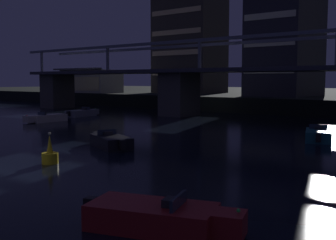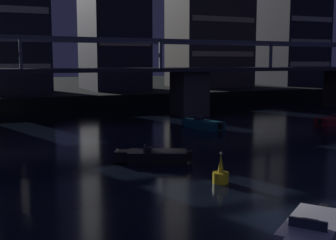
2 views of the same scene
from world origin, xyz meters
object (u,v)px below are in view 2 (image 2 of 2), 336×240
(tower_east_tall, at_px, (209,4))
(river_bridge, at_px, (90,84))
(tower_east_low, at_px, (291,32))
(speedboat_near_left, at_px, (311,233))
(tower_west_tall, at_px, (16,26))
(speedboat_near_center, at_px, (154,157))
(speedboat_mid_right, at_px, (203,124))
(channel_buoy, at_px, (221,175))
(speedboat_near_right, at_px, (334,121))

(tower_east_tall, bearing_deg, river_bridge, -141.02)
(tower_east_low, xyz_separation_m, speedboat_near_left, (-46.41, -59.82, -12.36))
(tower_east_tall, xyz_separation_m, speedboat_near_left, (-28.04, -60.26, -16.80))
(tower_west_tall, height_order, tower_east_tall, tower_east_tall)
(speedboat_near_center, height_order, speedboat_mid_right, same)
(speedboat_near_left, xyz_separation_m, channel_buoy, (1.06, 8.49, 0.06))
(tower_east_tall, xyz_separation_m, speedboat_near_right, (-4.24, -36.45, -16.80))
(speedboat_near_center, distance_m, channel_buoy, 6.27)
(tower_west_tall, xyz_separation_m, speedboat_mid_right, (15.47, -29.87, -11.53))
(river_bridge, height_order, channel_buoy, river_bridge)
(tower_east_tall, height_order, speedboat_near_center, tower_east_tall)
(speedboat_mid_right, height_order, channel_buoy, channel_buoy)
(speedboat_near_right, xyz_separation_m, channel_buoy, (-22.74, -15.32, 0.06))
(tower_east_low, relative_size, speedboat_near_left, 4.59)
(river_bridge, xyz_separation_m, tower_west_tall, (-6.47, 18.70, 7.76))
(tower_east_tall, distance_m, speedboat_near_right, 40.36)
(speedboat_near_center, bearing_deg, speedboat_near_left, -87.81)
(speedboat_near_left, relative_size, channel_buoy, 2.66)
(tower_east_low, height_order, speedboat_near_center, tower_east_low)
(channel_buoy, bearing_deg, tower_east_low, 48.54)
(channel_buoy, bearing_deg, speedboat_near_right, 33.96)
(speedboat_mid_right, bearing_deg, speedboat_near_left, -109.56)
(speedboat_mid_right, bearing_deg, tower_east_low, 41.82)
(tower_west_tall, distance_m, speedboat_near_right, 45.82)
(tower_east_low, bearing_deg, tower_west_tall, -176.59)
(tower_east_tall, height_order, speedboat_near_left, tower_east_tall)
(river_bridge, bearing_deg, tower_east_low, 25.43)
(speedboat_near_left, xyz_separation_m, speedboat_mid_right, (9.53, 26.83, 0.00))
(speedboat_near_center, bearing_deg, tower_east_low, 43.95)
(tower_east_tall, distance_m, tower_east_low, 18.90)
(speedboat_near_center, bearing_deg, tower_east_tall, 57.97)
(speedboat_near_left, distance_m, speedboat_mid_right, 28.47)
(speedboat_near_left, relative_size, speedboat_near_center, 0.93)
(river_bridge, bearing_deg, speedboat_mid_right, -51.14)
(speedboat_near_center, height_order, channel_buoy, channel_buoy)
(speedboat_near_left, xyz_separation_m, speedboat_near_center, (-0.56, 14.55, 0.00))
(tower_east_low, height_order, channel_buoy, tower_east_low)
(tower_east_low, bearing_deg, tower_east_tall, 178.62)
(tower_east_low, distance_m, speedboat_near_center, 66.39)
(river_bridge, height_order, speedboat_near_center, river_bridge)
(tower_east_low, distance_m, speedboat_near_right, 44.28)
(speedboat_near_right, bearing_deg, tower_east_tall, 83.36)
(speedboat_near_left, height_order, channel_buoy, channel_buoy)
(river_bridge, relative_size, speedboat_mid_right, 16.18)
(tower_east_tall, height_order, tower_east_low, tower_east_tall)
(speedboat_mid_right, bearing_deg, speedboat_near_center, -129.40)
(tower_west_tall, height_order, channel_buoy, tower_west_tall)
(speedboat_near_center, distance_m, speedboat_near_right, 26.06)
(speedboat_mid_right, bearing_deg, tower_west_tall, 117.38)
(speedboat_near_right, bearing_deg, tower_east_low, 57.88)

